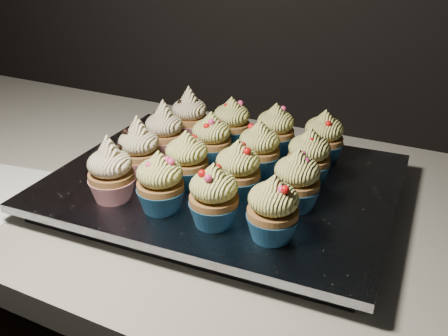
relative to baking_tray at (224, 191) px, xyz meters
The scene contains 19 objects.
worktop 0.10m from the baking_tray, 15.22° to the left, with size 2.44×0.64×0.04m, color beige.
baking_tray is the anchor object (origin of this frame).
foil_lining 0.02m from the baking_tray, ahead, with size 0.49×0.38×0.01m, color silver.
cupcake_0 0.18m from the baking_tray, 131.42° to the right, with size 0.06×0.06×0.10m.
cupcake_1 0.14m from the baking_tray, 106.18° to the right, with size 0.06×0.06×0.08m.
cupcake_2 0.14m from the baking_tray, 69.02° to the right, with size 0.06×0.06×0.08m.
cupcake_3 0.18m from the baking_tray, 42.93° to the right, with size 0.06×0.06×0.08m.
cupcake_4 0.14m from the baking_tray, 158.45° to the right, with size 0.06×0.06×0.10m.
cupcake_5 0.08m from the baking_tray, 131.47° to the right, with size 0.06×0.06×0.08m.
cupcake_6 0.08m from the baking_tray, 43.97° to the right, with size 0.06×0.06×0.08m.
cupcake_7 0.14m from the baking_tray, 14.34° to the right, with size 0.06×0.06×0.08m.
cupcake_8 0.14m from the baking_tray, 166.17° to the left, with size 0.06×0.06×0.10m.
cupcake_9 0.08m from the baking_tray, 136.51° to the left, with size 0.06×0.06×0.08m.
cupcake_10 0.08m from the baking_tray, 45.70° to the left, with size 0.06×0.06×0.08m.
cupcake_11 0.14m from the baking_tray, 21.61° to the left, with size 0.06×0.06×0.08m.
cupcake_12 0.18m from the baking_tray, 137.96° to the left, with size 0.06×0.06×0.10m.
cupcake_13 0.14m from the baking_tray, 110.88° to the left, with size 0.06×0.06×0.08m.
cupcake_14 0.14m from the baking_tray, 74.83° to the left, with size 0.06×0.06×0.08m.
cupcake_15 0.18m from the baking_tray, 48.48° to the left, with size 0.06×0.06×0.08m.
Camera 1 is at (0.21, 1.09, 1.28)m, focal length 40.00 mm.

